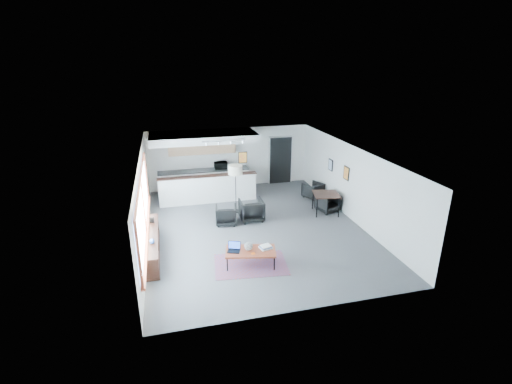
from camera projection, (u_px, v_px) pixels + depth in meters
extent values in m
cube|color=#4B4B4E|center=(255.00, 228.00, 12.54)|extent=(7.00, 9.00, 0.01)
cube|color=white|center=(254.00, 153.00, 11.65)|extent=(7.00, 9.00, 0.01)
cube|color=silver|center=(230.00, 158.00, 16.20)|extent=(7.00, 0.01, 2.60)
cube|color=silver|center=(305.00, 260.00, 7.99)|extent=(7.00, 0.01, 2.60)
cube|color=silver|center=(143.00, 201.00, 11.29)|extent=(0.01, 9.00, 2.60)
cube|color=silver|center=(352.00, 183.00, 12.90)|extent=(0.01, 9.00, 2.60)
cube|color=#8CBFFF|center=(143.00, 206.00, 10.41)|extent=(0.02, 5.80, 1.55)
cube|color=maroon|center=(147.00, 231.00, 10.69)|extent=(0.10, 5.95, 0.06)
cube|color=maroon|center=(140.00, 179.00, 10.14)|extent=(0.06, 5.95, 0.06)
cube|color=maroon|center=(139.00, 256.00, 7.77)|extent=(0.06, 0.06, 1.60)
cube|color=maroon|center=(143.00, 206.00, 10.41)|extent=(0.06, 0.06, 1.60)
cube|color=maroon|center=(146.00, 176.00, 13.05)|extent=(0.06, 0.06, 1.60)
cube|color=black|center=(152.00, 235.00, 10.66)|extent=(0.35, 3.00, 0.05)
cube|color=black|center=(154.00, 252.00, 10.85)|extent=(0.35, 3.00, 0.05)
cube|color=black|center=(152.00, 270.00, 9.43)|extent=(0.33, 0.04, 0.55)
cube|color=black|center=(153.00, 244.00, 10.75)|extent=(0.33, 0.04, 0.55)
cube|color=black|center=(153.00, 223.00, 12.08)|extent=(0.33, 0.04, 0.55)
cube|color=#3359A5|center=(153.00, 272.00, 9.62)|extent=(0.18, 0.04, 0.20)
cube|color=silver|center=(153.00, 268.00, 9.77)|extent=(0.18, 0.04, 0.22)
cube|color=maroon|center=(153.00, 265.00, 9.93)|extent=(0.18, 0.04, 0.24)
cube|color=black|center=(153.00, 262.00, 10.09)|extent=(0.18, 0.04, 0.20)
cube|color=#3359A5|center=(153.00, 259.00, 10.24)|extent=(0.18, 0.04, 0.22)
cube|color=silver|center=(153.00, 255.00, 10.39)|extent=(0.18, 0.04, 0.24)
cube|color=maroon|center=(153.00, 253.00, 10.55)|extent=(0.18, 0.04, 0.20)
cube|color=black|center=(153.00, 250.00, 10.70)|extent=(0.18, 0.04, 0.22)
cube|color=#3359A5|center=(153.00, 247.00, 10.85)|extent=(0.18, 0.03, 0.24)
cube|color=silver|center=(153.00, 245.00, 11.02)|extent=(0.18, 0.03, 0.20)
cube|color=maroon|center=(153.00, 242.00, 11.17)|extent=(0.18, 0.03, 0.22)
cube|color=black|center=(153.00, 239.00, 11.32)|extent=(0.18, 0.04, 0.24)
cube|color=black|center=(152.00, 220.00, 11.34)|extent=(0.14, 0.02, 0.18)
sphere|color=#264C99|center=(152.00, 241.00, 10.08)|extent=(0.14, 0.14, 0.14)
cube|color=white|center=(208.00, 189.00, 14.53)|extent=(3.80, 0.25, 1.10)
cube|color=black|center=(208.00, 176.00, 14.34)|extent=(3.85, 0.32, 0.04)
cube|color=white|center=(204.00, 181.00, 15.89)|extent=(3.80, 0.60, 0.90)
cube|color=#2D2D2D|center=(204.00, 170.00, 15.73)|extent=(3.82, 0.62, 0.04)
cube|color=tan|center=(202.00, 146.00, 15.51)|extent=(2.80, 0.35, 0.70)
cube|color=white|center=(203.00, 137.00, 14.71)|extent=(4.20, 1.80, 0.30)
cube|color=black|center=(243.00, 157.00, 14.46)|extent=(0.35, 0.03, 0.45)
cube|color=orange|center=(243.00, 158.00, 14.44)|extent=(0.30, 0.01, 0.40)
cube|color=black|center=(280.00, 160.00, 16.74)|extent=(1.00, 0.12, 2.10)
cube|color=white|center=(269.00, 161.00, 16.63)|extent=(0.06, 0.10, 2.10)
cube|color=white|center=(291.00, 160.00, 16.87)|extent=(0.06, 0.10, 2.10)
cube|color=white|center=(281.00, 137.00, 16.38)|extent=(1.10, 0.10, 0.06)
cube|color=silver|center=(224.00, 141.00, 13.53)|extent=(1.60, 0.04, 0.04)
cylinder|color=silver|center=(206.00, 144.00, 13.41)|extent=(0.07, 0.07, 0.09)
cylinder|color=silver|center=(219.00, 143.00, 13.51)|extent=(0.07, 0.07, 0.09)
cylinder|color=silver|center=(231.00, 143.00, 13.62)|extent=(0.07, 0.07, 0.09)
cylinder|color=silver|center=(243.00, 142.00, 13.72)|extent=(0.07, 0.07, 0.09)
cube|color=black|center=(346.00, 173.00, 13.17)|extent=(0.03, 0.38, 0.48)
cube|color=orange|center=(346.00, 173.00, 13.17)|extent=(0.00, 0.32, 0.42)
cube|color=black|center=(331.00, 165.00, 14.37)|extent=(0.03, 0.34, 0.44)
cube|color=#859FC5|center=(330.00, 165.00, 14.37)|extent=(0.00, 0.28, 0.38)
cube|color=#5E3349|center=(251.00, 264.00, 10.30)|extent=(2.14, 1.58, 0.01)
cube|color=maroon|center=(251.00, 251.00, 10.16)|extent=(1.49, 1.01, 0.05)
cube|color=black|center=(227.00, 265.00, 9.92)|extent=(0.04, 0.04, 0.40)
cube|color=black|center=(228.00, 253.00, 10.51)|extent=(0.04, 0.04, 0.40)
cube|color=black|center=(274.00, 264.00, 9.96)|extent=(0.04, 0.04, 0.40)
cube|color=black|center=(272.00, 252.00, 10.55)|extent=(0.04, 0.04, 0.40)
cube|color=black|center=(251.00, 258.00, 9.88)|extent=(1.28, 0.31, 0.03)
cube|color=black|center=(250.00, 247.00, 10.47)|extent=(1.28, 0.31, 0.03)
cube|color=black|center=(234.00, 251.00, 10.09)|extent=(0.40, 0.35, 0.02)
cube|color=black|center=(234.00, 245.00, 10.17)|extent=(0.34, 0.18, 0.22)
cube|color=blue|center=(234.00, 245.00, 10.16)|extent=(0.30, 0.15, 0.19)
sphere|color=gray|center=(248.00, 246.00, 10.13)|extent=(0.24, 0.24, 0.24)
cube|color=silver|center=(266.00, 248.00, 10.26)|extent=(0.38, 0.33, 0.04)
cube|color=#3359A5|center=(266.00, 246.00, 10.24)|extent=(0.35, 0.31, 0.03)
cube|color=silver|center=(266.00, 246.00, 10.21)|extent=(0.32, 0.28, 0.03)
cube|color=#E5590C|center=(253.00, 254.00, 9.98)|extent=(0.11, 0.11, 0.01)
imported|color=black|center=(226.00, 214.00, 12.72)|extent=(0.79, 0.76, 0.72)
imported|color=black|center=(251.00, 209.00, 13.02)|extent=(0.81, 0.76, 0.82)
cylinder|color=black|center=(236.00, 211.00, 13.86)|extent=(0.41, 0.41, 0.03)
cylinder|color=black|center=(236.00, 192.00, 13.60)|extent=(0.04, 0.04, 1.51)
cylinder|color=beige|center=(235.00, 170.00, 13.31)|extent=(0.68, 0.68, 0.34)
cube|color=black|center=(326.00, 194.00, 13.48)|extent=(1.07, 1.07, 0.04)
cylinder|color=black|center=(317.00, 208.00, 13.22)|extent=(0.05, 0.05, 0.72)
cylinder|color=black|center=(313.00, 200.00, 13.97)|extent=(0.05, 0.05, 0.72)
cylinder|color=black|center=(339.00, 208.00, 13.24)|extent=(0.05, 0.05, 0.72)
cylinder|color=black|center=(334.00, 200.00, 14.00)|extent=(0.05, 0.05, 0.72)
imported|color=black|center=(328.00, 203.00, 13.78)|extent=(0.76, 0.73, 0.63)
imported|color=black|center=(313.00, 191.00, 15.11)|extent=(0.76, 0.74, 0.60)
imported|color=black|center=(221.00, 165.00, 15.83)|extent=(0.54, 0.31, 0.36)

